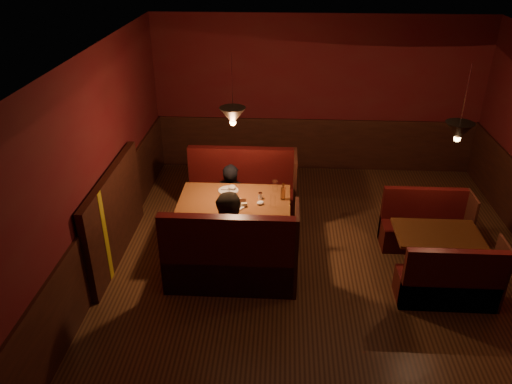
# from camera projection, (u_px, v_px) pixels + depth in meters

# --- Properties ---
(room) EXTENTS (6.02, 7.02, 2.92)m
(room) POSITION_uv_depth(u_px,v_px,m) (307.00, 208.00, 6.31)
(room) COLOR #432718
(room) RESTS_ON ground
(main_table) EXTENTS (1.55, 0.94, 1.09)m
(main_table) POSITION_uv_depth(u_px,v_px,m) (236.00, 211.00, 7.06)
(main_table) COLOR #622C17
(main_table) RESTS_ON ground
(main_bench_far) EXTENTS (1.71, 0.61, 1.16)m
(main_bench_far) POSITION_uv_depth(u_px,v_px,m) (243.00, 198.00, 7.96)
(main_bench_far) COLOR black
(main_bench_far) RESTS_ON ground
(main_bench_near) EXTENTS (1.71, 0.61, 1.16)m
(main_bench_near) POSITION_uv_depth(u_px,v_px,m) (231.00, 263.00, 6.41)
(main_bench_near) COLOR black
(main_bench_near) RESTS_ON ground
(second_table) EXTENTS (1.11, 0.71, 0.63)m
(second_table) POSITION_uv_depth(u_px,v_px,m) (436.00, 243.00, 6.66)
(second_table) COLOR #622C17
(second_table) RESTS_ON ground
(second_bench_far) EXTENTS (1.23, 0.46, 0.88)m
(second_bench_far) POSITION_uv_depth(u_px,v_px,m) (424.00, 228.00, 7.33)
(second_bench_far) COLOR black
(second_bench_far) RESTS_ON ground
(second_bench_near) EXTENTS (1.23, 0.46, 0.88)m
(second_bench_near) POSITION_uv_depth(u_px,v_px,m) (449.00, 285.00, 6.16)
(second_bench_near) COLOR black
(second_bench_near) RESTS_ON ground
(diner_a) EXTENTS (0.57, 0.43, 1.40)m
(diner_a) POSITION_uv_depth(u_px,v_px,m) (231.00, 185.00, 7.62)
(diner_a) COLOR black
(diner_a) RESTS_ON ground
(diner_b) EXTENTS (0.80, 0.63, 1.62)m
(diner_b) POSITION_uv_depth(u_px,v_px,m) (232.00, 227.00, 6.37)
(diner_b) COLOR black
(diner_b) RESTS_ON ground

